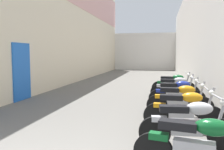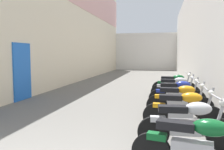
% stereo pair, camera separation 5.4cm
% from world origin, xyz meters
% --- Properties ---
extents(ground_plane, '(39.97, 39.97, 0.00)m').
position_xyz_m(ground_plane, '(0.00, 9.98, 0.00)').
color(ground_plane, '#66635E').
extents(building_left, '(0.45, 23.97, 8.58)m').
position_xyz_m(building_left, '(-3.57, 11.94, 4.33)').
color(building_left, beige).
rests_on(building_left, ground).
extents(building_right, '(0.45, 23.97, 5.78)m').
position_xyz_m(building_right, '(3.58, 11.98, 2.89)').
color(building_right, silver).
rests_on(building_right, ground).
extents(building_far_end, '(9.75, 2.00, 4.15)m').
position_xyz_m(building_far_end, '(0.00, 24.97, 2.07)').
color(building_far_end, silver).
rests_on(building_far_end, ground).
extents(motorcycle_nearest, '(1.83, 0.58, 1.04)m').
position_xyz_m(motorcycle_nearest, '(2.44, 0.93, 0.50)').
color(motorcycle_nearest, black).
rests_on(motorcycle_nearest, ground).
extents(motorcycle_second, '(1.85, 0.58, 1.04)m').
position_xyz_m(motorcycle_second, '(2.44, 2.02, 0.50)').
color(motorcycle_second, black).
rests_on(motorcycle_second, ground).
extents(motorcycle_third, '(1.85, 0.58, 1.04)m').
position_xyz_m(motorcycle_third, '(2.44, 3.15, 0.50)').
color(motorcycle_third, black).
rests_on(motorcycle_third, ground).
extents(motorcycle_fourth, '(1.85, 0.58, 1.04)m').
position_xyz_m(motorcycle_fourth, '(2.44, 4.34, 0.50)').
color(motorcycle_fourth, black).
rests_on(motorcycle_fourth, ground).
extents(motorcycle_fifth, '(1.85, 0.58, 1.04)m').
position_xyz_m(motorcycle_fifth, '(2.44, 5.46, 0.50)').
color(motorcycle_fifth, black).
rests_on(motorcycle_fifth, ground).
extents(motorcycle_sixth, '(1.85, 0.58, 1.04)m').
position_xyz_m(motorcycle_sixth, '(2.44, 6.69, 0.50)').
color(motorcycle_sixth, black).
rests_on(motorcycle_sixth, ground).
extents(motorcycle_seventh, '(1.85, 0.58, 1.04)m').
position_xyz_m(motorcycle_seventh, '(2.44, 7.79, 0.50)').
color(motorcycle_seventh, black).
rests_on(motorcycle_seventh, ground).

